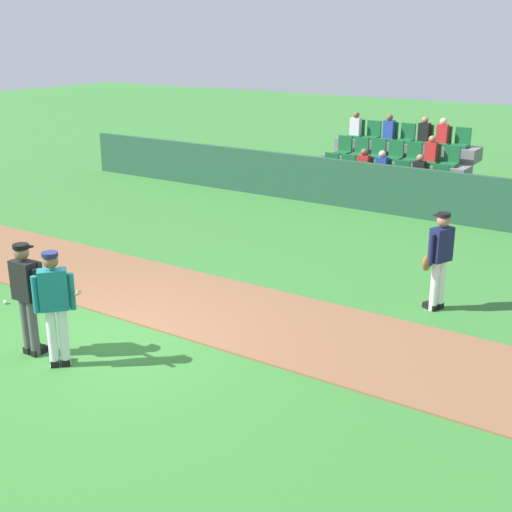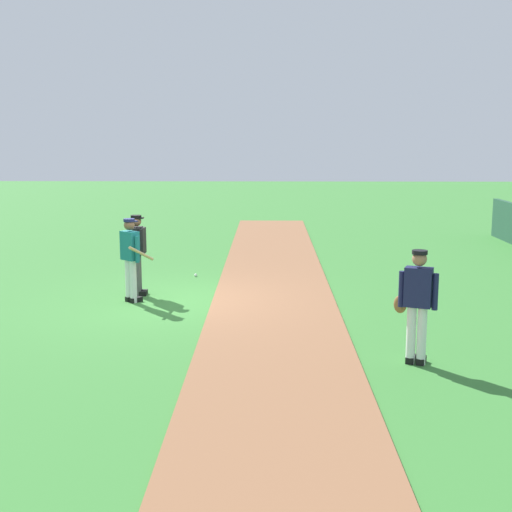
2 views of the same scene
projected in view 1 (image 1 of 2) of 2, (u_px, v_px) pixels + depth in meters
The scene contains 8 objects.
ground_plane at pixel (97, 344), 10.72m from camera, with size 80.00×80.00×0.00m, color #387A33.
infield_dirt_path at pixel (184, 299), 12.44m from camera, with size 28.00×2.59×0.03m, color brown.
dugout_fence at pixel (366, 187), 18.43m from camera, with size 20.00×0.16×1.31m, color #234C38.
stadium_bleachers at pixel (393, 175), 19.92m from camera, with size 4.45×2.95×2.30m.
batter_teal_jersey at pixel (55, 305), 9.73m from camera, with size 0.74×0.68×1.76m.
umpire_home_plate at pixel (27, 293), 10.09m from camera, with size 0.59×0.31×1.76m.
runner_navy_jersey at pixel (439, 258), 11.75m from camera, with size 0.42×0.62×1.76m.
baseball at pixel (5, 302), 12.26m from camera, with size 0.07×0.07×0.07m, color white.
Camera 1 is at (7.45, -6.73, 4.72)m, focal length 47.70 mm.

